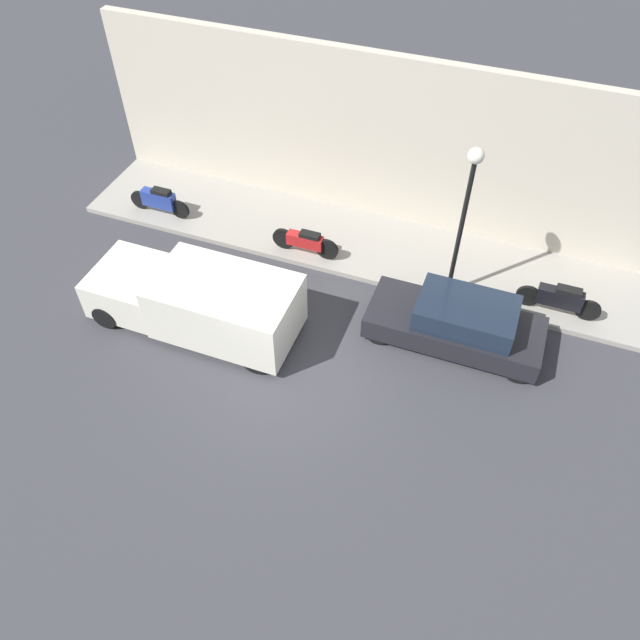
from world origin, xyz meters
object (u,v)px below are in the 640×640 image
motorcycle_blue (159,200)px  motorcycle_black (560,299)px  delivery_van (197,300)px  streetlamp (467,198)px  motorcycle_red (306,241)px  parked_car (458,323)px

motorcycle_blue → motorcycle_black: size_ratio=0.93×
delivery_van → motorcycle_black: bearing=-67.6°
motorcycle_blue → streetlamp: (-0.35, -9.02, 2.63)m
motorcycle_blue → motorcycle_black: bearing=-90.3°
motorcycle_blue → motorcycle_red: motorcycle_blue is taller
motorcycle_blue → delivery_van: bearing=-137.8°
delivery_van → parked_car: bearing=-74.3°
delivery_van → streetlamp: streetlamp is taller
motorcycle_red → motorcycle_blue: bearing=87.8°
delivery_van → motorcycle_blue: 4.86m
motorcycle_black → streetlamp: streetlamp is taller
parked_car → motorcycle_red: size_ratio=2.18×
motorcycle_red → motorcycle_black: 6.98m
motorcycle_blue → motorcycle_red: 4.85m
motorcycle_red → motorcycle_black: bearing=-89.0°
delivery_van → motorcycle_blue: (3.60, 3.26, -0.25)m
motorcycle_blue → motorcycle_red: bearing=-92.2°
parked_car → delivery_van: bearing=105.7°
parked_car → streetlamp: streetlamp is taller
delivery_van → motorcycle_black: delivery_van is taller
motorcycle_blue → motorcycle_red: (-0.19, -4.84, -0.04)m
parked_car → delivery_van: size_ratio=0.80×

